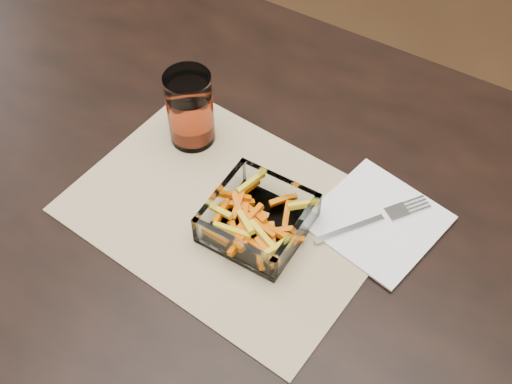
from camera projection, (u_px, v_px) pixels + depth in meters
dining_table at (245, 233)px, 1.04m from camera, size 1.60×0.90×0.75m
placemat at (229, 211)px, 0.96m from camera, size 0.48×0.37×0.00m
glass_bowl at (258, 220)px, 0.92m from camera, size 0.14×0.14×0.05m
tumbler at (190, 111)px, 1.00m from camera, size 0.07×0.07×0.13m
napkin at (378, 220)px, 0.94m from camera, size 0.20×0.20×0.00m
fork at (376, 219)px, 0.94m from camera, size 0.12×0.16×0.00m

